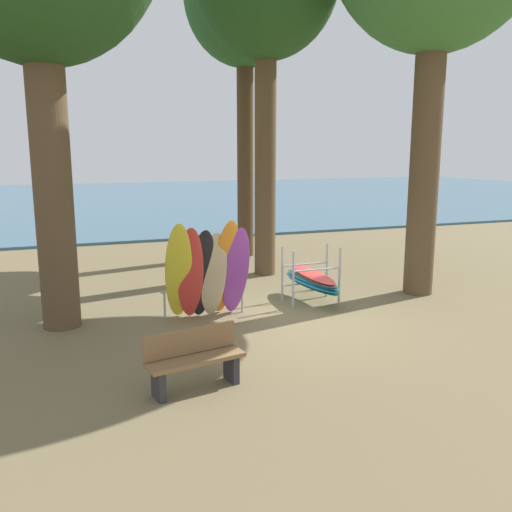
# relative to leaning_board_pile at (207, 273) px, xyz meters

# --- Properties ---
(ground_plane) EXTENTS (80.00, 80.00, 0.00)m
(ground_plane) POSITION_rel_leaning_board_pile_xyz_m (1.61, -0.62, -0.96)
(ground_plane) COLOR brown
(lake_water) EXTENTS (80.00, 36.00, 0.10)m
(lake_water) POSITION_rel_leaning_board_pile_xyz_m (1.61, 27.66, -0.91)
(lake_water) COLOR #38607A
(lake_water) RESTS_ON ground
(leaning_board_pile) EXTENTS (1.78, 1.06, 2.05)m
(leaning_board_pile) POSITION_rel_leaning_board_pile_xyz_m (0.00, 0.00, 0.00)
(leaning_board_pile) COLOR yellow
(leaning_board_pile) RESTS_ON ground
(board_storage_rack) EXTENTS (1.15, 2.13, 1.25)m
(board_storage_rack) POSITION_rel_leaning_board_pile_xyz_m (2.50, 0.48, -0.44)
(board_storage_rack) COLOR #9EA0A5
(board_storage_rack) RESTS_ON ground
(park_bench) EXTENTS (1.45, 0.68, 0.85)m
(park_bench) POSITION_rel_leaning_board_pile_xyz_m (-1.01, -2.98, -0.51)
(park_bench) COLOR #2D2D33
(park_bench) RESTS_ON ground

